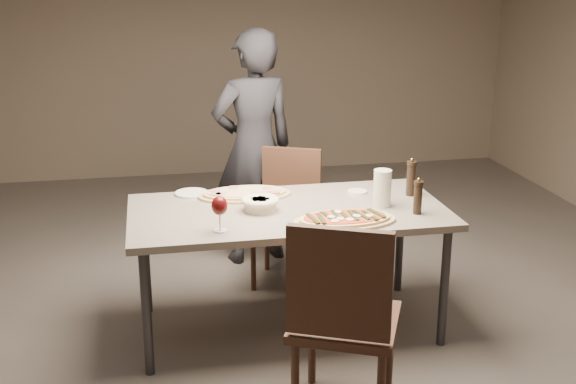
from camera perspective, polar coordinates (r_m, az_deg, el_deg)
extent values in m
plane|color=#57504B|center=(4.41, 0.00, -10.59)|extent=(7.00, 7.00, 0.00)
plane|color=gray|center=(7.39, -5.33, 12.13)|extent=(6.00, 0.00, 6.00)
cube|color=gray|center=(4.12, 0.00, -1.59)|extent=(1.80, 0.90, 0.04)
cylinder|color=#333335|center=(3.86, -11.12, -9.37)|extent=(0.05, 0.05, 0.71)
cylinder|color=#333335|center=(4.16, 12.25, -7.37)|extent=(0.05, 0.05, 0.71)
cylinder|color=#333335|center=(4.53, -11.19, -5.20)|extent=(0.05, 0.05, 0.71)
cylinder|color=#333335|center=(4.79, 8.82, -3.78)|extent=(0.05, 0.05, 0.71)
ellipsoid|color=white|center=(3.85, 4.16, -2.06)|extent=(0.05, 0.05, 0.01)
ellipsoid|color=white|center=(3.88, 3.44, -1.92)|extent=(0.05, 0.05, 0.01)
ellipsoid|color=white|center=(3.92, 6.46, -1.81)|extent=(0.05, 0.05, 0.01)
ellipsoid|color=white|center=(3.85, 4.92, -2.12)|extent=(0.05, 0.05, 0.01)
ellipsoid|color=white|center=(3.82, 3.73, -2.24)|extent=(0.05, 0.05, 0.01)
ellipsoid|color=white|center=(3.90, 5.44, -1.84)|extent=(0.05, 0.05, 0.01)
ellipsoid|color=white|center=(3.96, 3.98, -1.52)|extent=(0.05, 0.05, 0.01)
cube|color=#202F14|center=(3.85, 1.96, -2.09)|extent=(0.05, 0.16, 0.01)
cube|color=#202F14|center=(3.85, 2.65, -2.10)|extent=(0.03, 0.16, 0.01)
cube|color=#202F14|center=(3.89, 3.21, -1.93)|extent=(0.05, 0.16, 0.01)
cube|color=#202F14|center=(3.91, 3.81, -1.82)|extent=(0.03, 0.16, 0.01)
cube|color=#202F14|center=(3.90, 4.51, -1.86)|extent=(0.03, 0.16, 0.01)
cube|color=#202F14|center=(3.91, 5.18, -1.85)|extent=(0.02, 0.16, 0.01)
cube|color=#202F14|center=(3.92, 5.81, -1.80)|extent=(0.06, 0.16, 0.01)
cube|color=#202F14|center=(3.92, 6.51, -1.83)|extent=(0.05, 0.16, 0.01)
cube|color=#202F14|center=(3.96, 7.01, -1.65)|extent=(0.07, 0.16, 0.01)
cylinder|color=tan|center=(4.38, -1.65, 0.33)|extent=(0.07, 0.07, 0.00)
cylinder|color=tan|center=(4.29, -1.78, -0.04)|extent=(0.07, 0.07, 0.00)
cylinder|color=tan|center=(4.29, -5.32, -0.13)|extent=(0.07, 0.07, 0.00)
cylinder|color=tan|center=(4.29, -5.72, -0.13)|extent=(0.07, 0.07, 0.00)
cylinder|color=tan|center=(4.27, -2.55, -0.12)|extent=(0.07, 0.07, 0.00)
cylinder|color=tan|center=(4.31, -1.04, 0.04)|extent=(0.07, 0.07, 0.00)
cylinder|color=tan|center=(4.40, -4.34, 0.37)|extent=(0.07, 0.07, 0.00)
cylinder|color=tan|center=(4.35, -5.81, 0.10)|extent=(0.07, 0.07, 0.00)
cylinder|color=beige|center=(4.07, -2.22, -1.01)|extent=(0.18, 0.18, 0.07)
torus|color=beige|center=(4.07, -2.23, -0.67)|extent=(0.21, 0.21, 0.03)
cube|color=#9F7841|center=(4.07, -1.88, -0.78)|extent=(0.07, 0.06, 0.04)
cube|color=#9F7841|center=(4.09, -2.17, -0.70)|extent=(0.07, 0.07, 0.04)
cube|color=#9F7841|center=(4.08, -2.54, -0.76)|extent=(0.07, 0.07, 0.04)
cube|color=#9F7841|center=(4.05, -2.48, -0.89)|extent=(0.07, 0.06, 0.04)
cube|color=#9F7841|center=(4.05, -2.06, -0.90)|extent=(0.05, 0.06, 0.04)
cylinder|color=white|center=(4.42, 5.49, 0.02)|extent=(0.12, 0.12, 0.01)
cylinder|color=#A9AF40|center=(4.42, 5.49, 0.06)|extent=(0.08, 0.08, 0.00)
cylinder|color=black|center=(4.39, 9.68, 0.92)|extent=(0.05, 0.05, 0.19)
cylinder|color=black|center=(4.36, 9.75, 2.25)|extent=(0.06, 0.06, 0.02)
sphere|color=gold|center=(4.35, 9.77, 2.53)|extent=(0.02, 0.02, 0.02)
cylinder|color=black|center=(4.07, 10.22, -0.57)|extent=(0.05, 0.05, 0.17)
cylinder|color=black|center=(4.04, 10.29, 0.71)|extent=(0.05, 0.05, 0.02)
sphere|color=gold|center=(4.04, 10.30, 0.98)|extent=(0.02, 0.02, 0.02)
cylinder|color=silver|center=(4.16, 7.46, 0.30)|extent=(0.10, 0.10, 0.21)
cylinder|color=silver|center=(3.79, -5.38, -3.05)|extent=(0.07, 0.07, 0.01)
cylinder|color=silver|center=(3.77, -5.40, -2.36)|extent=(0.01, 0.01, 0.09)
ellipsoid|color=#45090B|center=(3.74, -5.44, -1.08)|extent=(0.09, 0.09, 0.10)
cylinder|color=white|center=(4.41, -7.63, -0.10)|extent=(0.20, 0.20, 0.01)
cube|color=#40271B|center=(3.46, 4.56, -10.20)|extent=(0.64, 0.64, 0.04)
cylinder|color=#40271B|center=(3.78, 1.92, -11.87)|extent=(0.04, 0.04, 0.45)
cylinder|color=#40271B|center=(3.73, 8.03, -12.46)|extent=(0.04, 0.04, 0.45)
cube|color=#40271B|center=(3.13, 4.05, -7.22)|extent=(0.44, 0.23, 0.51)
cube|color=#40271B|center=(4.83, -0.24, -2.62)|extent=(0.56, 0.56, 0.04)
cylinder|color=#40271B|center=(5.04, 2.17, -4.44)|extent=(0.03, 0.03, 0.40)
cylinder|color=#40271B|center=(5.11, -1.67, -4.10)|extent=(0.03, 0.03, 0.40)
cylinder|color=#40271B|center=(4.72, 1.33, -5.97)|extent=(0.03, 0.03, 0.40)
cylinder|color=#40271B|center=(4.80, -2.76, -5.58)|extent=(0.03, 0.03, 0.40)
cube|color=#40271B|center=(4.93, 0.29, 0.98)|extent=(0.39, 0.20, 0.44)
imported|color=black|center=(5.13, -2.74, 3.49)|extent=(0.69, 0.54, 1.68)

